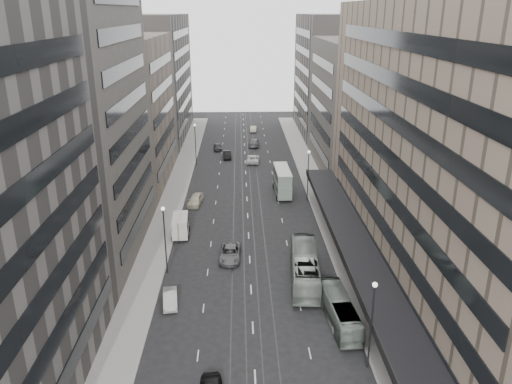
{
  "coord_description": "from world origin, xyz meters",
  "views": [
    {
      "loc": [
        -1.06,
        -39.77,
        28.89
      ],
      "look_at": [
        0.97,
        20.95,
        6.68
      ],
      "focal_mm": 35.0,
      "sensor_mm": 36.0,
      "label": 1
    }
  ],
  "objects": [
    {
      "name": "ground",
      "position": [
        0.0,
        0.0,
        0.0
      ],
      "size": [
        220.0,
        220.0,
        0.0
      ],
      "primitive_type": "plane",
      "color": "black",
      "rests_on": "ground"
    },
    {
      "name": "sidewalk_right",
      "position": [
        12.0,
        37.5,
        0.07
      ],
      "size": [
        4.0,
        125.0,
        0.15
      ],
      "primitive_type": "cube",
      "color": "gray",
      "rests_on": "ground"
    },
    {
      "name": "sidewalk_left",
      "position": [
        -12.0,
        37.5,
        0.07
      ],
      "size": [
        4.0,
        125.0,
        0.15
      ],
      "primitive_type": "cube",
      "color": "gray",
      "rests_on": "ground"
    },
    {
      "name": "department_store",
      "position": [
        21.45,
        8.0,
        14.95
      ],
      "size": [
        19.2,
        60.0,
        30.0
      ],
      "color": "#7C6D5A",
      "rests_on": "ground"
    },
    {
      "name": "building_right_mid",
      "position": [
        21.5,
        52.0,
        12.0
      ],
      "size": [
        15.0,
        28.0,
        24.0
      ],
      "primitive_type": "cube",
      "color": "#4A4640",
      "rests_on": "ground"
    },
    {
      "name": "building_right_far",
      "position": [
        21.5,
        82.0,
        14.0
      ],
      "size": [
        15.0,
        32.0,
        28.0
      ],
      "primitive_type": "cube",
      "color": "#5E5955",
      "rests_on": "ground"
    },
    {
      "name": "building_left_b",
      "position": [
        -21.5,
        19.0,
        17.0
      ],
      "size": [
        15.0,
        26.0,
        34.0
      ],
      "primitive_type": "cube",
      "color": "#4A4640",
      "rests_on": "ground"
    },
    {
      "name": "building_left_c",
      "position": [
        -21.5,
        46.0,
        12.5
      ],
      "size": [
        15.0,
        28.0,
        25.0
      ],
      "primitive_type": "cube",
      "color": "gray",
      "rests_on": "ground"
    },
    {
      "name": "building_left_d",
      "position": [
        -21.5,
        79.0,
        14.0
      ],
      "size": [
        15.0,
        38.0,
        28.0
      ],
      "primitive_type": "cube",
      "color": "#5E5955",
      "rests_on": "ground"
    },
    {
      "name": "lamp_right_near",
      "position": [
        9.7,
        -5.0,
        5.2
      ],
      "size": [
        0.44,
        0.44,
        8.32
      ],
      "color": "#262628",
      "rests_on": "ground"
    },
    {
      "name": "lamp_right_far",
      "position": [
        9.7,
        35.0,
        5.2
      ],
      "size": [
        0.44,
        0.44,
        8.32
      ],
      "color": "#262628",
      "rests_on": "ground"
    },
    {
      "name": "lamp_left_near",
      "position": [
        -9.7,
        12.0,
        5.2
      ],
      "size": [
        0.44,
        0.44,
        8.32
      ],
      "color": "#262628",
      "rests_on": "ground"
    },
    {
      "name": "lamp_left_far",
      "position": [
        -9.7,
        55.0,
        5.2
      ],
      "size": [
        0.44,
        0.44,
        8.32
      ],
      "color": "#262628",
      "rests_on": "ground"
    },
    {
      "name": "bus_near",
      "position": [
        8.5,
        1.67,
        1.34
      ],
      "size": [
        2.92,
        9.75,
        2.68
      ],
      "primitive_type": "imported",
      "rotation": [
        0.0,
        0.0,
        3.21
      ],
      "color": "gray",
      "rests_on": "ground"
    },
    {
      "name": "bus_far",
      "position": [
        6.11,
        9.8,
        1.72
      ],
      "size": [
        3.97,
        12.57,
        3.44
      ],
      "primitive_type": "imported",
      "rotation": [
        0.0,
        0.0,
        3.05
      ],
      "color": "gray",
      "rests_on": "ground"
    },
    {
      "name": "double_decker",
      "position": [
        5.88,
        37.9,
        2.42
      ],
      "size": [
        2.73,
        8.27,
        4.49
      ],
      "rotation": [
        0.0,
        0.0,
        0.03
      ],
      "color": "slate",
      "rests_on": "ground"
    },
    {
      "name": "panel_van",
      "position": [
        -9.2,
        22.13,
        1.58
      ],
      "size": [
        2.47,
        4.66,
        2.86
      ],
      "rotation": [
        0.0,
        0.0,
        0.06
      ],
      "color": "beige",
      "rests_on": "ground"
    },
    {
      "name": "sedan_1",
      "position": [
        -8.49,
        5.37,
        0.67
      ],
      "size": [
        1.97,
        4.25,
        1.35
      ],
      "primitive_type": "imported",
      "rotation": [
        0.0,
        0.0,
        0.14
      ],
      "color": "#B8B8B4",
      "rests_on": "ground"
    },
    {
      "name": "sedan_2",
      "position": [
        -2.4,
        15.28,
        0.76
      ],
      "size": [
        2.78,
        5.61,
        1.53
      ],
      "primitive_type": "imported",
      "rotation": [
        0.0,
        0.0,
        -0.05
      ],
      "color": "#5B5B5D",
      "rests_on": "ground"
    },
    {
      "name": "sedan_4",
      "position": [
        -8.11,
        33.66,
        0.84
      ],
      "size": [
        2.63,
        5.13,
        1.67
      ],
      "primitive_type": "imported",
      "rotation": [
        0.0,
        0.0,
        -0.14
      ],
      "color": "#BFB99E",
      "rests_on": "ground"
    },
    {
      "name": "sedan_5",
      "position": [
        -3.72,
        59.79,
        0.75
      ],
      "size": [
        1.86,
        4.62,
        1.49
      ],
      "primitive_type": "imported",
      "rotation": [
        0.0,
        0.0,
        0.06
      ],
      "color": "black",
      "rests_on": "ground"
    },
    {
      "name": "sedan_6",
      "position": [
        1.55,
        56.71,
        0.75
      ],
      "size": [
        2.86,
        5.53,
        1.49
      ],
      "primitive_type": "imported",
      "rotation": [
        0.0,
        0.0,
        3.07
      ],
      "color": "silver",
      "rests_on": "ground"
    },
    {
      "name": "sedan_7",
      "position": [
        2.12,
        69.55,
        0.84
      ],
      "size": [
        2.62,
        5.89,
        1.68
      ],
      "primitive_type": "imported",
      "rotation": [
        0.0,
        0.0,
        3.09
      ],
      "color": "#565659",
      "rests_on": "ground"
    },
    {
      "name": "sedan_8",
      "position": [
        -5.91,
        66.3,
        0.73
      ],
      "size": [
        2.13,
        4.45,
        1.47
      ],
      "primitive_type": "imported",
      "rotation": [
        0.0,
        0.0,
        0.09
      ],
      "color": "#29292B",
      "rests_on": "ground"
    },
    {
      "name": "sedan_9",
      "position": [
        2.4,
        83.98,
        0.72
      ],
      "size": [
        1.69,
        4.42,
        1.44
      ],
      "primitive_type": "imported",
      "rotation": [
        0.0,
        0.0,
        3.1
      ],
      "color": "beige",
      "rests_on": "ground"
    }
  ]
}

